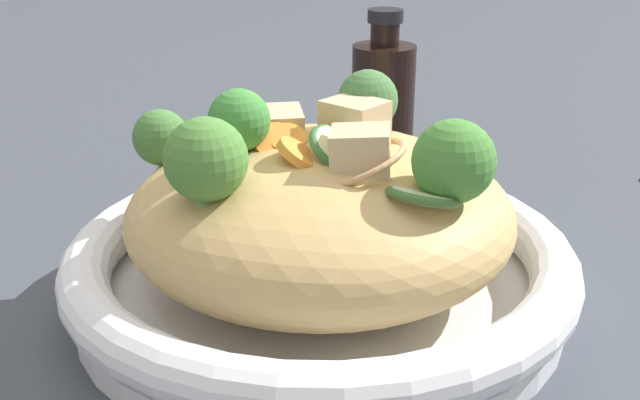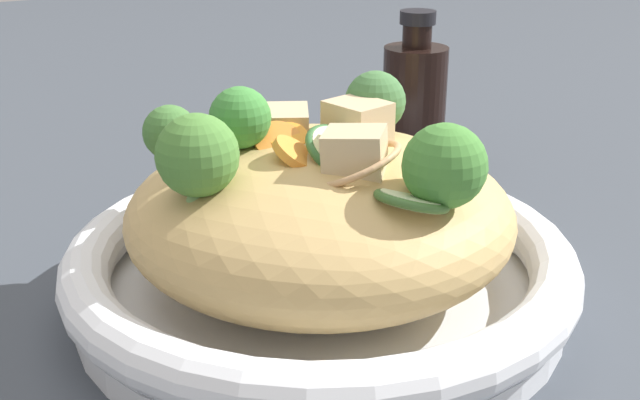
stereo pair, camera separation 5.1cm
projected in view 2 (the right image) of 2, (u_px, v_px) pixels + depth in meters
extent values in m
plane|color=#3B414A|center=(320.00, 301.00, 0.54)|extent=(3.00, 3.00, 0.00)
cylinder|color=white|center=(320.00, 290.00, 0.53)|extent=(0.31, 0.31, 0.02)
torus|color=white|center=(320.00, 257.00, 0.52)|extent=(0.33, 0.33, 0.03)
ellipsoid|color=tan|center=(320.00, 214.00, 0.51)|extent=(0.24, 0.24, 0.09)
torus|color=tan|center=(367.00, 177.00, 0.48)|extent=(0.05, 0.05, 0.02)
torus|color=tan|center=(245.00, 183.00, 0.49)|extent=(0.06, 0.06, 0.02)
torus|color=tan|center=(356.00, 164.00, 0.47)|extent=(0.08, 0.08, 0.03)
cone|color=#9CBA79|center=(442.00, 207.00, 0.44)|extent=(0.03, 0.03, 0.02)
sphere|color=#458436|center=(445.00, 166.00, 0.44)|extent=(0.07, 0.07, 0.05)
cone|color=#9DBD78|center=(374.00, 134.00, 0.54)|extent=(0.02, 0.02, 0.02)
sphere|color=#44753F|center=(375.00, 101.00, 0.53)|extent=(0.06, 0.06, 0.04)
cone|color=#97BF77|center=(200.00, 194.00, 0.45)|extent=(0.03, 0.03, 0.01)
sphere|color=#4B8237|center=(197.00, 155.00, 0.45)|extent=(0.06, 0.06, 0.05)
cone|color=#98BA6E|center=(241.00, 150.00, 0.50)|extent=(0.02, 0.02, 0.02)
sphere|color=#3E873A|center=(240.00, 118.00, 0.49)|extent=(0.05, 0.05, 0.04)
cone|color=#9DB66D|center=(172.00, 162.00, 0.55)|extent=(0.02, 0.02, 0.02)
sphere|color=#447737|center=(170.00, 132.00, 0.54)|extent=(0.05, 0.05, 0.04)
cylinder|color=orange|center=(224.00, 135.00, 0.55)|extent=(0.03, 0.03, 0.02)
cylinder|color=orange|center=(288.00, 138.00, 0.50)|extent=(0.03, 0.03, 0.02)
cylinder|color=orange|center=(360.00, 135.00, 0.51)|extent=(0.03, 0.03, 0.02)
cylinder|color=orange|center=(296.00, 154.00, 0.47)|extent=(0.04, 0.04, 0.02)
cylinder|color=orange|center=(278.00, 141.00, 0.50)|extent=(0.04, 0.04, 0.02)
cylinder|color=orange|center=(266.00, 126.00, 0.54)|extent=(0.03, 0.03, 0.02)
cylinder|color=beige|center=(336.00, 151.00, 0.48)|extent=(0.05, 0.04, 0.02)
torus|color=#30612F|center=(336.00, 151.00, 0.48)|extent=(0.05, 0.05, 0.03)
cylinder|color=beige|center=(411.00, 201.00, 0.44)|extent=(0.04, 0.04, 0.02)
torus|color=#3A622C|center=(411.00, 201.00, 0.44)|extent=(0.05, 0.05, 0.02)
cube|color=#C5B189|center=(285.00, 124.00, 0.53)|extent=(0.04, 0.04, 0.02)
cube|color=#CFB68B|center=(358.00, 155.00, 0.46)|extent=(0.05, 0.05, 0.03)
cube|color=#D1B489|center=(361.00, 129.00, 0.50)|extent=(0.04, 0.04, 0.03)
cylinder|color=black|center=(414.00, 109.00, 0.75)|extent=(0.06, 0.06, 0.12)
cylinder|color=black|center=(417.00, 36.00, 0.73)|extent=(0.03, 0.03, 0.02)
cylinder|color=black|center=(418.00, 17.00, 0.72)|extent=(0.03, 0.03, 0.01)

